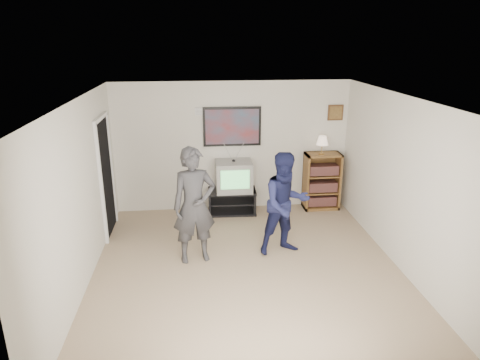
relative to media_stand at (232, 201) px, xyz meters
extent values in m
cube|color=#8F7C5B|center=(0.03, -2.23, -0.23)|extent=(4.50, 5.00, 0.01)
cube|color=white|center=(0.03, -2.23, 2.27)|extent=(4.50, 5.00, 0.01)
cube|color=silver|center=(0.03, 0.27, 1.02)|extent=(4.50, 0.01, 2.50)
cube|color=silver|center=(-2.22, -2.23, 1.02)|extent=(0.01, 5.00, 2.50)
cube|color=silver|center=(2.28, -2.23, 1.02)|extent=(0.01, 5.00, 2.50)
cube|color=black|center=(0.00, 0.00, 0.21)|extent=(0.94, 0.55, 0.04)
cube|color=black|center=(0.00, 0.00, -0.21)|extent=(0.94, 0.55, 0.04)
cube|color=black|center=(-0.43, 0.00, 0.00)|extent=(0.06, 0.49, 0.46)
cube|color=black|center=(0.43, 0.00, 0.00)|extent=(0.06, 0.49, 0.46)
imported|color=#343336|center=(-0.72, -1.79, 0.66)|extent=(0.72, 0.54, 1.78)
imported|color=#181B42|center=(0.69, -1.69, 0.59)|extent=(0.93, 0.80, 1.64)
cube|color=white|center=(-0.71, -1.57, 1.02)|extent=(0.07, 0.13, 0.04)
cube|color=white|center=(0.65, -1.49, 0.78)|extent=(0.07, 0.13, 0.04)
cube|color=black|center=(0.03, 0.24, 1.42)|extent=(1.10, 0.03, 0.75)
cube|color=white|center=(-0.52, 0.25, 1.72)|extent=(0.28, 0.02, 0.14)
cube|color=#3E2813|center=(2.03, 0.25, 1.65)|extent=(0.30, 0.03, 0.30)
cube|color=black|center=(-2.20, -0.63, 0.77)|extent=(0.03, 0.85, 2.00)
camera|label=1|loc=(-0.66, -7.71, 3.05)|focal=32.00mm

